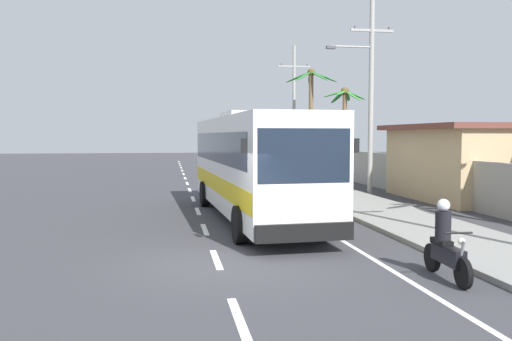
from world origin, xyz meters
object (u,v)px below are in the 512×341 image
object	(u,v)px
pedestrian_near_kerb	(334,171)
palm_third	(345,113)
pedestrian_midwalk	(322,174)
palm_nearest	(311,104)
coach_bus_foreground	(252,162)
utility_pole_mid	(370,91)
utility_pole_far	(294,107)
motorcycle_beside_bus	(446,247)
motorcycle_trailing	(265,179)

from	to	relation	value
pedestrian_near_kerb	palm_third	distance (m)	8.19
palm_third	pedestrian_midwalk	bearing A→B (deg)	-115.73
pedestrian_midwalk	palm_nearest	xyz separation A→B (m)	(2.72, 12.01, 4.25)
coach_bus_foreground	palm_nearest	xyz separation A→B (m)	(7.36, 19.07, 3.28)
pedestrian_midwalk	palm_nearest	size ratio (longest dim) A/B	0.21
utility_pole_mid	utility_pole_far	xyz separation A→B (m)	(-0.15, 15.18, 0.02)
motorcycle_beside_bus	utility_pole_far	size ratio (longest dim) A/B	0.20
utility_pole_far	palm_third	xyz separation A→B (m)	(1.95, -6.22, -0.72)
motorcycle_trailing	utility_pole_far	bearing A→B (deg)	69.99
coach_bus_foreground	utility_pole_mid	bearing A→B (deg)	43.09
utility_pole_mid	pedestrian_near_kerb	bearing A→B (deg)	118.62
motorcycle_beside_bus	palm_nearest	size ratio (longest dim) A/B	0.25
motorcycle_trailing	pedestrian_near_kerb	xyz separation A→B (m)	(3.60, -0.54, 0.44)
pedestrian_near_kerb	palm_nearest	distance (m)	11.52
motorcycle_beside_bus	palm_third	world-z (taller)	palm_third
motorcycle_beside_bus	palm_nearest	world-z (taller)	palm_nearest
motorcycle_trailing	pedestrian_midwalk	xyz separation A→B (m)	(2.53, -1.94, 0.37)
coach_bus_foreground	palm_third	bearing A→B (deg)	60.64
pedestrian_near_kerb	utility_pole_mid	size ratio (longest dim) A/B	0.19
coach_bus_foreground	utility_pole_far	distance (m)	22.80
motorcycle_beside_bus	motorcycle_trailing	size ratio (longest dim) A/B	1.00
motorcycle_beside_bus	pedestrian_near_kerb	distance (m)	17.18
pedestrian_midwalk	utility_pole_mid	distance (m)	4.69
motorcycle_beside_bus	utility_pole_far	xyz separation A→B (m)	(4.01, 30.02, 4.47)
coach_bus_foreground	palm_nearest	distance (m)	20.70
pedestrian_near_kerb	utility_pole_far	distance (m)	13.76
motorcycle_beside_bus	motorcycle_trailing	bearing A→B (deg)	91.87
motorcycle_beside_bus	palm_third	bearing A→B (deg)	75.95
motorcycle_trailing	utility_pole_mid	bearing A→B (deg)	-28.84
motorcycle_beside_bus	coach_bus_foreground	bearing A→B (deg)	107.61
motorcycle_trailing	palm_nearest	size ratio (longest dim) A/B	0.25
pedestrian_near_kerb	palm_third	world-z (taller)	palm_third
coach_bus_foreground	motorcycle_beside_bus	size ratio (longest dim) A/B	6.24
pedestrian_midwalk	utility_pole_far	distance (m)	15.22
motorcycle_beside_bus	utility_pole_mid	size ratio (longest dim) A/B	0.20
coach_bus_foreground	palm_third	size ratio (longest dim) A/B	2.00
pedestrian_near_kerb	palm_third	bearing A→B (deg)	-164.48
motorcycle_beside_bus	motorcycle_trailing	world-z (taller)	motorcycle_beside_bus
pedestrian_midwalk	palm_third	bearing A→B (deg)	140.61
motorcycle_trailing	utility_pole_far	world-z (taller)	utility_pole_far
motorcycle_trailing	palm_third	bearing A→B (deg)	44.23
utility_pole_far	motorcycle_trailing	bearing A→B (deg)	-110.01
palm_third	motorcycle_trailing	bearing A→B (deg)	-135.77
motorcycle_beside_bus	palm_third	distance (m)	24.82
pedestrian_near_kerb	pedestrian_midwalk	bearing A→B (deg)	0.97
palm_nearest	palm_third	xyz separation A→B (m)	(1.28, -3.71, -0.86)
motorcycle_trailing	pedestrian_midwalk	bearing A→B (deg)	-37.43
coach_bus_foreground	pedestrian_midwalk	xyz separation A→B (m)	(4.64, 7.06, -0.97)
palm_nearest	utility_pole_far	bearing A→B (deg)	105.05
motorcycle_trailing	palm_nearest	world-z (taller)	palm_nearest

